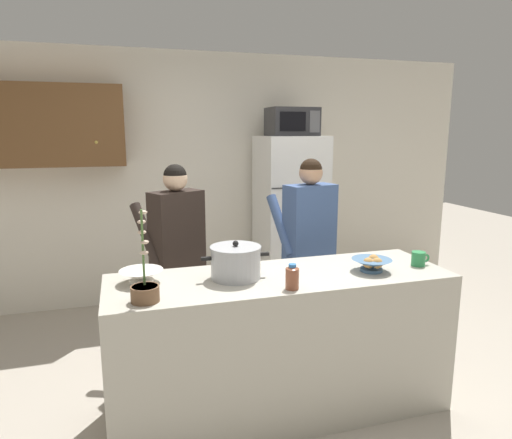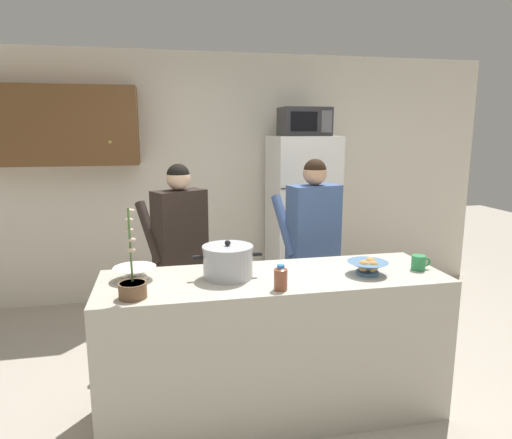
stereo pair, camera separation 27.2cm
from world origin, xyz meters
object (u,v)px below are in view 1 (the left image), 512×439
(cooking_pot, at_px, (236,262))
(bottle_near_edge, at_px, (292,277))
(empty_bowl, at_px, (141,275))
(refrigerator, at_px, (290,220))
(microwave, at_px, (292,122))
(person_near_pot, at_px, (177,242))
(coffee_mug, at_px, (419,259))
(bread_bowl, at_px, (372,264))
(potted_orchid, at_px, (145,289))
(person_by_sink, at_px, (309,234))

(cooking_pot, relative_size, bottle_near_edge, 2.86)
(empty_bowl, distance_m, bottle_near_edge, 0.89)
(refrigerator, relative_size, microwave, 3.65)
(person_near_pot, relative_size, empty_bowl, 6.08)
(refrigerator, bearing_deg, microwave, -89.93)
(cooking_pot, bearing_deg, coffee_mug, -4.66)
(person_near_pot, relative_size, coffee_mug, 11.91)
(empty_bowl, bearing_deg, bottle_near_edge, -23.35)
(bread_bowl, bearing_deg, potted_orchid, -175.19)
(refrigerator, relative_size, person_near_pot, 1.12)
(microwave, height_order, bread_bowl, microwave)
(refrigerator, height_order, microwave, microwave)
(coffee_mug, bearing_deg, refrigerator, 95.40)
(cooking_pot, height_order, potted_orchid, potted_orchid)
(person_near_pot, xyz_separation_m, empty_bowl, (-0.30, -0.77, 0.00))
(coffee_mug, relative_size, bread_bowl, 0.51)
(microwave, height_order, person_by_sink, microwave)
(refrigerator, distance_m, potted_orchid, 2.61)
(refrigerator, bearing_deg, empty_bowl, -132.50)
(person_near_pot, xyz_separation_m, bread_bowl, (1.12, -0.96, 0.01))
(refrigerator, bearing_deg, person_by_sink, -103.15)
(person_near_pot, height_order, cooking_pot, person_near_pot)
(person_by_sink, bearing_deg, bottle_near_edge, -117.93)
(coffee_mug, xyz_separation_m, bread_bowl, (-0.36, -0.02, 0.00))
(person_by_sink, xyz_separation_m, empty_bowl, (-1.35, -0.66, -0.02))
(person_by_sink, relative_size, cooking_pot, 3.77)
(microwave, height_order, empty_bowl, microwave)
(refrigerator, distance_m, person_near_pot, 1.63)
(potted_orchid, bearing_deg, microwave, 51.87)
(cooking_pot, distance_m, empty_bowl, 0.56)
(bread_bowl, distance_m, bottle_near_edge, 0.63)
(microwave, height_order, bottle_near_edge, microwave)
(microwave, bearing_deg, coffee_mug, -84.54)
(coffee_mug, height_order, empty_bowl, coffee_mug)
(microwave, bearing_deg, cooking_pot, -120.23)
(potted_orchid, bearing_deg, person_near_pot, 74.65)
(coffee_mug, xyz_separation_m, potted_orchid, (-1.78, -0.14, 0.02))
(bread_bowl, bearing_deg, microwave, 84.55)
(microwave, xyz_separation_m, person_by_sink, (-0.26, -1.07, -0.90))
(refrigerator, height_order, potted_orchid, refrigerator)
(person_near_pot, relative_size, bread_bowl, 6.11)
(person_near_pot, bearing_deg, empty_bowl, -111.34)
(bottle_near_edge, xyz_separation_m, potted_orchid, (-0.81, 0.04, -0.00))
(refrigerator, relative_size, potted_orchid, 3.52)
(refrigerator, relative_size, bottle_near_edge, 11.87)
(bread_bowl, bearing_deg, person_by_sink, 94.93)
(bread_bowl, xyz_separation_m, empty_bowl, (-1.42, 0.19, -0.00))
(microwave, distance_m, coffee_mug, 2.12)
(person_by_sink, bearing_deg, empty_bowl, -154.07)
(refrigerator, relative_size, bread_bowl, 6.86)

